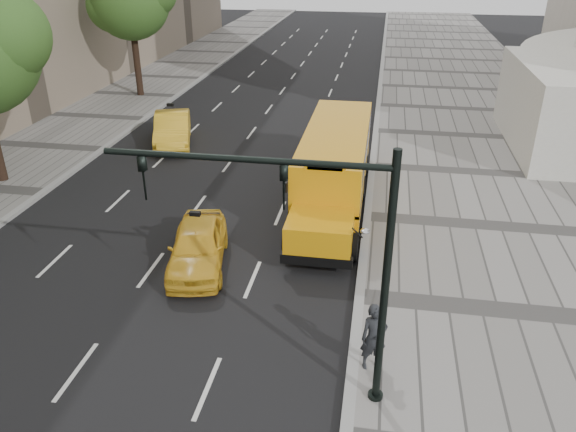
% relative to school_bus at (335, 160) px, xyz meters
% --- Properties ---
extents(ground, '(140.00, 140.00, 0.00)m').
position_rel_school_bus_xyz_m(ground, '(-4.50, -1.70, -1.76)').
color(ground, black).
rests_on(ground, ground).
extents(sidewalk_museum, '(12.00, 140.00, 0.15)m').
position_rel_school_bus_xyz_m(sidewalk_museum, '(7.50, -1.70, -1.69)').
color(sidewalk_museum, gray).
rests_on(sidewalk_museum, ground).
extents(curb_museum, '(0.30, 140.00, 0.15)m').
position_rel_school_bus_xyz_m(curb_museum, '(1.50, -1.70, -1.69)').
color(curb_museum, gray).
rests_on(curb_museum, ground).
extents(curb_far, '(0.30, 140.00, 0.15)m').
position_rel_school_bus_xyz_m(curb_far, '(-12.50, -1.70, -1.69)').
color(curb_far, gray).
rests_on(curb_far, ground).
extents(school_bus, '(2.96, 11.56, 3.19)m').
position_rel_school_bus_xyz_m(school_bus, '(0.00, 0.00, 0.00)').
color(school_bus, orange).
rests_on(school_bus, ground).
extents(taxi_near, '(2.64, 4.72, 1.52)m').
position_rel_school_bus_xyz_m(taxi_near, '(-3.99, -6.16, -1.01)').
color(taxi_near, gold).
rests_on(taxi_near, ground).
extents(taxi_far, '(3.26, 5.40, 1.68)m').
position_rel_school_bus_xyz_m(taxi_far, '(-9.20, 5.66, -0.93)').
color(taxi_far, gold).
rests_on(taxi_far, ground).
extents(pedestrian, '(0.77, 0.62, 1.85)m').
position_rel_school_bus_xyz_m(pedestrian, '(1.97, -10.40, -0.69)').
color(pedestrian, black).
rests_on(pedestrian, sidewalk_museum).
extents(traffic_signal, '(6.18, 0.36, 6.40)m').
position_rel_school_bus_xyz_m(traffic_signal, '(0.69, -11.47, 2.33)').
color(traffic_signal, black).
rests_on(traffic_signal, ground).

